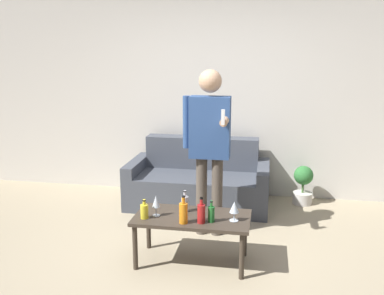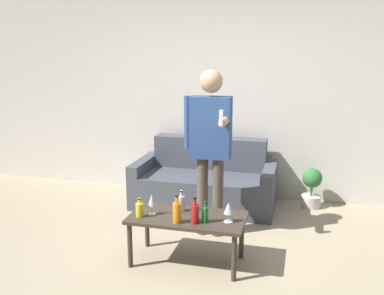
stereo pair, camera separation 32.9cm
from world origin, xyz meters
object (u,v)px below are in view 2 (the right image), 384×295
couch (205,182)px  person_standing_front (210,139)px  bottle_orange (205,214)px  coffee_table (187,222)px

couch → person_standing_front: person_standing_front is taller
couch → bottle_orange: size_ratio=9.01×
coffee_table → bottle_orange: bearing=-27.3°
couch → coffee_table: bearing=-83.2°
couch → person_standing_front: 1.16m
couch → person_standing_front: size_ratio=1.00×
coffee_table → bottle_orange: bottle_orange is taller
coffee_table → bottle_orange: 0.25m
person_standing_front → bottle_orange: bearing=-80.5°
bottle_orange → couch: bearing=102.8°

